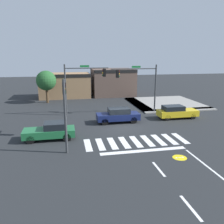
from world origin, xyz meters
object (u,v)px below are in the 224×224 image
traffic_signal_northeast (139,80)px  car_yellow (176,112)px  traffic_signal_northwest (82,80)px  traffic_signal_southwest (65,100)px  car_navy (118,115)px  car_green (51,131)px  roadside_tree (46,81)px

traffic_signal_northeast → car_yellow: bearing=138.5°
traffic_signal_northeast → traffic_signal_northwest: size_ratio=0.98×
traffic_signal_southwest → car_navy: traffic_signal_southwest is taller
car_navy → traffic_signal_northwest: bearing=129.2°
traffic_signal_northwest → car_navy: 6.48m
traffic_signal_northeast → car_yellow: (3.57, -3.16, -3.41)m
traffic_signal_northeast → car_navy: traffic_signal_northeast is taller
traffic_signal_southwest → car_yellow: bearing=-65.0°
traffic_signal_southwest → car_navy: (5.58, 5.54, -2.95)m
car_green → roadside_tree: (-1.40, 16.50, 2.62)m
traffic_signal_northwest → roadside_tree: 9.61m
traffic_signal_southwest → car_yellow: traffic_signal_southwest is taller
car_yellow → traffic_signal_northwest: bearing=159.4°
traffic_signal_southwest → car_green: size_ratio=1.27×
car_navy → roadside_tree: roadside_tree is taller
traffic_signal_southwest → traffic_signal_northwest: traffic_signal_northwest is taller
traffic_signal_northeast → roadside_tree: (-11.71, 9.06, -0.80)m
traffic_signal_southwest → traffic_signal_northwest: size_ratio=0.91×
traffic_signal_northeast → traffic_signal_southwest: bearing=45.1°
traffic_signal_northwest → car_yellow: (10.48, -3.94, -3.45)m
traffic_signal_northeast → roadside_tree: bearing=-37.7°
traffic_signal_northwest → car_yellow: bearing=-20.6°
car_yellow → traffic_signal_southwest: bearing=-155.0°
car_yellow → car_navy: bearing=-177.3°
traffic_signal_northwest → car_navy: (3.49, -4.27, -3.41)m
car_navy → roadside_tree: bearing=123.4°
traffic_signal_northeast → roadside_tree: size_ratio=1.23×
traffic_signal_southwest → roadside_tree: traffic_signal_southwest is taller
traffic_signal_northeast → traffic_signal_southwest: (-9.00, -9.03, -0.42)m
traffic_signal_northeast → car_navy: (-3.43, -3.49, -3.37)m
roadside_tree → traffic_signal_southwest: bearing=-81.5°
car_navy → car_yellow: size_ratio=1.01×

